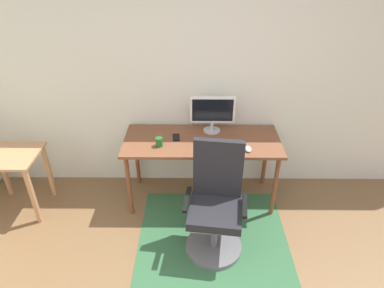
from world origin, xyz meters
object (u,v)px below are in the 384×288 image
keyboard (216,149)px  coffee_cup (159,142)px  side_table (12,166)px  monitor (213,112)px  cell_phone (176,137)px  desk (202,146)px  office_chair (216,209)px  computer_mouse (248,149)px

keyboard → coffee_cup: (-0.56, 0.07, 0.04)m
side_table → monitor: bearing=10.4°
cell_phone → desk: bearing=-12.7°
keyboard → cell_phone: size_ratio=3.07×
keyboard → coffee_cup: 0.57m
coffee_cup → office_chair: (0.54, -0.56, -0.36)m
desk → cell_phone: bearing=172.2°
computer_mouse → coffee_cup: size_ratio=1.13×
desk → monitor: size_ratio=3.47×
monitor → computer_mouse: size_ratio=4.44×
computer_mouse → cell_phone: bearing=161.6°
computer_mouse → coffee_cup: (-0.87, 0.08, 0.03)m
keyboard → desk: bearing=125.2°
computer_mouse → side_table: size_ratio=0.15×
office_chair → coffee_cup: bearing=141.0°
cell_phone → side_table: size_ratio=0.20×
coffee_cup → office_chair: bearing=-46.2°
monitor → computer_mouse: 0.55m
monitor → keyboard: monitor is taller
coffee_cup → desk: bearing=16.4°
desk → monitor: 0.37m
desk → office_chair: size_ratio=1.49×
computer_mouse → office_chair: office_chair is taller
keyboard → computer_mouse: 0.31m
coffee_cup → cell_phone: bearing=45.3°
computer_mouse → cell_phone: 0.75m
desk → keyboard: size_ratio=3.72×
monitor → keyboard: 0.44m
desk → computer_mouse: (0.44, -0.20, 0.09)m
coffee_cup → office_chair: 0.86m
coffee_cup → monitor: bearing=30.1°
keyboard → cell_phone: (-0.40, 0.23, -0.00)m
coffee_cup → side_table: bearing=-177.6°
computer_mouse → coffee_cup: coffee_cup is taller
desk → office_chair: 0.74m
office_chair → keyboard: bearing=94.6°
monitor → cell_phone: bearing=-158.4°
keyboard → coffee_cup: coffee_cup is taller
computer_mouse → side_table: 2.38m
monitor → computer_mouse: bearing=-49.3°
desk → keyboard: keyboard is taller
monitor → coffee_cup: bearing=-149.9°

